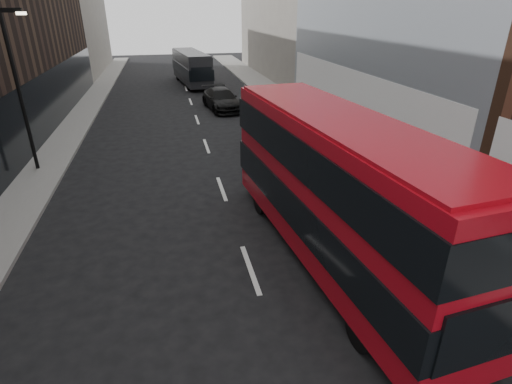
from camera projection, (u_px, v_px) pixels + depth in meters
sidewalk_right at (304, 116)px, 28.51m from camera, size 3.00×80.00×0.15m
sidewalk_left at (72, 130)px, 25.41m from camera, size 2.00×80.00×0.15m
building_left_mid at (9, 10)px, 26.22m from camera, size 5.00×24.00×14.00m
building_left_far at (73, 13)px, 45.89m from camera, size 5.00×20.00×13.00m
street_lamp at (19, 82)px, 17.44m from camera, size 1.06×0.22×7.00m
red_bus at (337, 184)px, 11.57m from camera, size 3.70×11.28×4.49m
grey_bus at (191, 67)px, 40.00m from camera, size 3.42×9.98×3.17m
car_a at (293, 166)px, 17.75m from camera, size 1.99×4.32×1.44m
car_b at (270, 134)px, 22.17m from camera, size 1.68×4.56×1.49m
car_c at (222, 99)px, 30.43m from camera, size 2.82×5.55×1.54m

